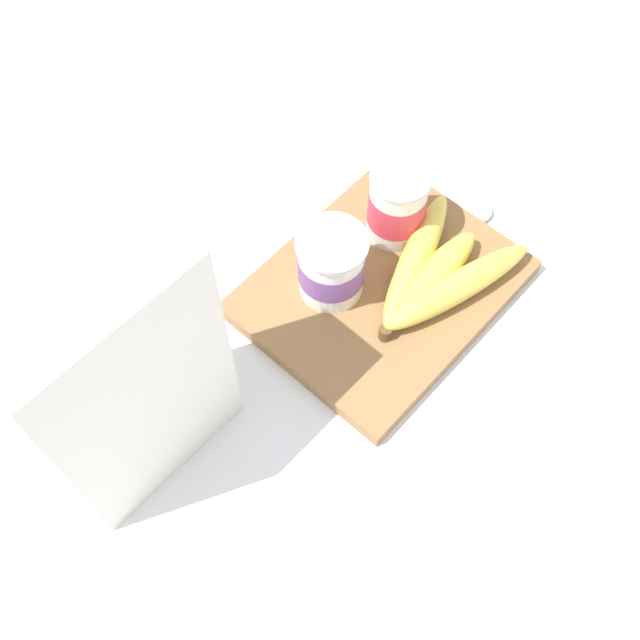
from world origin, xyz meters
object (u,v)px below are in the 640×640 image
object	(u,v)px
yogurt_cup_front	(331,265)
spoon	(496,204)
yogurt_cup_back	(397,205)
cereal_box	(124,382)
cutting_board	(381,288)
banana_bunch	(434,275)

from	to	relation	value
yogurt_cup_front	spoon	size ratio (longest dim) A/B	0.63
yogurt_cup_front	yogurt_cup_back	distance (m)	0.10
cereal_box	yogurt_cup_back	bearing A→B (deg)	177.78
cutting_board	banana_bunch	distance (m)	0.06
cutting_board	yogurt_cup_back	world-z (taller)	yogurt_cup_back
cutting_board	banana_bunch	size ratio (longest dim) A/B	1.48
cereal_box	yogurt_cup_front	distance (m)	0.26
cutting_board	spoon	world-z (taller)	cutting_board
spoon	cereal_box	bearing A→B (deg)	170.57
yogurt_cup_front	yogurt_cup_back	size ratio (longest dim) A/B	0.91
yogurt_cup_front	spoon	distance (m)	0.24
yogurt_cup_back	spoon	bearing A→B (deg)	-26.51
cutting_board	banana_bunch	world-z (taller)	banana_bunch
yogurt_cup_front	banana_bunch	bearing A→B (deg)	-46.45
yogurt_cup_front	banana_bunch	distance (m)	0.11
cereal_box	banana_bunch	xyz separation A→B (m)	(0.33, -0.10, -0.10)
cereal_box	banana_bunch	world-z (taller)	cereal_box
cereal_box	spoon	distance (m)	0.50
cutting_board	cereal_box	size ratio (longest dim) A/B	1.00
yogurt_cup_back	banana_bunch	size ratio (longest dim) A/B	0.48
cutting_board	banana_bunch	bearing A→B (deg)	-49.18
cereal_box	banana_bunch	bearing A→B (deg)	164.23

